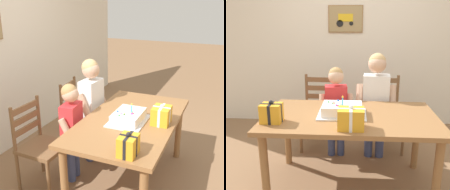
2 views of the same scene
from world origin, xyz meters
TOP-DOWN VIEW (x-y plane):
  - ground_plane at (0.00, 0.00)m, footprint 20.00×20.00m
  - dining_table at (0.00, 0.00)m, footprint 1.58×0.89m
  - birthday_cake at (-0.08, -0.00)m, footprint 0.44×0.34m
  - gift_box_red_large at (0.01, -0.30)m, footprint 0.21×0.17m
  - gift_box_beside_cake at (-0.67, -0.21)m, footprint 0.18×0.14m
  - chair_left at (-0.41, 0.83)m, footprint 0.44×0.44m
  - chair_right at (0.41, 0.83)m, footprint 0.46×0.46m
  - child_older at (0.28, 0.59)m, footprint 0.46×0.27m
  - child_younger at (-0.18, 0.59)m, footprint 0.41×0.24m

SIDE VIEW (x-z plane):
  - ground_plane at x=0.00m, z-range 0.00..0.00m
  - chair_left at x=-0.41m, z-range 0.01..0.93m
  - chair_right at x=0.41m, z-range 0.01..0.93m
  - dining_table at x=0.00m, z-range 0.28..1.02m
  - child_younger at x=-0.18m, z-range 0.12..1.20m
  - child_older at x=0.28m, z-range 0.13..1.38m
  - birthday_cake at x=-0.08m, z-range 0.69..0.89m
  - gift_box_beside_cake at x=-0.67m, z-range 0.72..0.92m
  - gift_box_red_large at x=0.01m, z-range 0.72..0.93m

